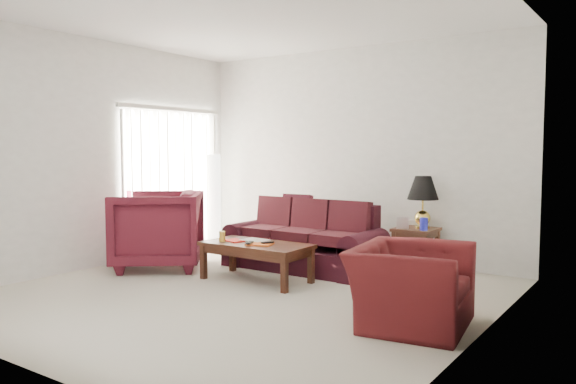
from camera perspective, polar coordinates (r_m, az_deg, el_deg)
The scene contains 19 objects.
floor at distance 6.18m, azimuth -4.55°, elevation -10.25°, with size 5.00×5.00×0.00m, color beige.
blinds at distance 8.60m, azimuth -11.67°, elevation 1.07°, with size 0.10×2.00×2.16m, color silver.
sofa at distance 7.29m, azimuth 1.56°, elevation -4.58°, with size 2.08×0.90×0.85m, color black, non-canonical shape.
throw_pillow at distance 8.07m, azimuth 0.89°, elevation -1.80°, with size 0.43×0.12×0.43m, color black.
end_table at distance 7.41m, azimuth 12.85°, elevation -5.71°, with size 0.51×0.51×0.55m, color #56251D, non-canonical shape.
table_lamp at distance 7.35m, azimuth 13.53°, elevation -1.01°, with size 0.40×0.40×0.67m, color gold, non-canonical shape.
clock at distance 7.27m, azimuth 11.57°, elevation -3.07°, with size 0.15×0.05×0.15m, color silver.
blue_canister at distance 7.16m, azimuth 13.64°, elevation -3.19°, with size 0.10×0.10×0.16m, color #1B1EB4.
picture_frame at distance 7.59m, azimuth 12.25°, elevation -2.75°, with size 0.13×0.02×0.16m, color silver.
floor_lamp at distance 8.97m, azimuth -7.50°, elevation -0.86°, with size 0.24×0.24×1.50m, color white, non-canonical shape.
armchair_left at distance 7.56m, azimuth -13.11°, elevation -3.73°, with size 1.09×1.12×1.02m, color #46101A.
armchair_right at distance 5.13m, azimuth 12.37°, elevation -9.29°, with size 1.08×0.95×0.70m, color #430F11.
coffee_table at distance 6.69m, azimuth -3.23°, elevation -7.12°, with size 1.30×0.65×0.45m, color black, non-canonical shape.
magazine_red at distance 6.81m, azimuth -5.42°, elevation -4.93°, with size 0.25×0.19×0.01m, color red.
magazine_white at distance 6.79m, azimuth -3.39°, elevation -4.93°, with size 0.31×0.23×0.02m, color beige.
magazine_orange at distance 6.53m, azimuth -2.89°, elevation -5.30°, with size 0.29×0.22×0.02m, color orange.
remote_a at distance 6.51m, azimuth -3.91°, elevation -5.16°, with size 0.05×0.17×0.02m, color black.
remote_b at distance 6.53m, azimuth -2.10°, elevation -5.14°, with size 0.04×0.15×0.02m, color black.
yellow_glass at distance 6.79m, azimuth -6.71°, elevation -4.49°, with size 0.07×0.07×0.13m, color gold.
Camera 1 is at (3.78, -4.64, 1.55)m, focal length 35.00 mm.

